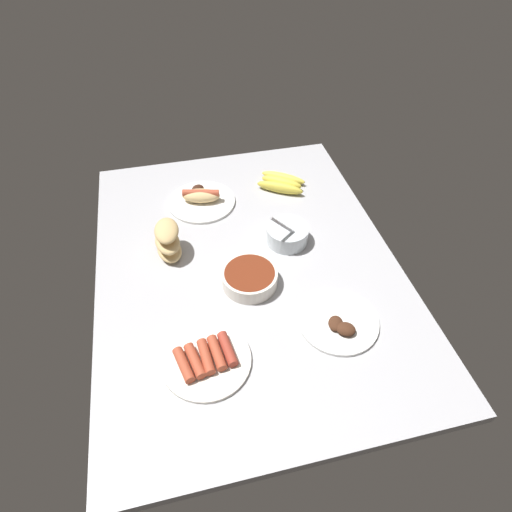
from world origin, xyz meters
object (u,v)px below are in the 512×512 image
at_px(plate_hotdog_assembled, 201,199).
at_px(plate_grilled_meat, 339,322).
at_px(bowl_chili, 250,277).
at_px(banana_bunch, 281,183).
at_px(bowl_coleslaw, 287,234).
at_px(plate_sausages, 206,359).
at_px(bread_stack, 168,241).

bearing_deg(plate_hotdog_assembled, plate_grilled_meat, 25.35).
bearing_deg(bowl_chili, plate_grilled_meat, 46.00).
height_order(banana_bunch, bowl_coleslaw, bowl_coleslaw).
distance_m(plate_hotdog_assembled, plate_sausages, 0.64).
xyz_separation_m(plate_grilled_meat, bread_stack, (-0.37, -0.42, 0.05)).
relative_size(plate_hotdog_assembled, banana_bunch, 1.23).
relative_size(bowl_chili, plate_hotdog_assembled, 0.69).
relative_size(plate_hotdog_assembled, bowl_coleslaw, 1.57).
distance_m(plate_hotdog_assembled, bread_stack, 0.27).
distance_m(bowl_chili, bowl_coleslaw, 0.22).
xyz_separation_m(plate_grilled_meat, banana_bunch, (-0.62, 0.01, 0.01)).
xyz_separation_m(plate_hotdog_assembled, banana_bunch, (-0.02, 0.30, 0.00)).
xyz_separation_m(bowl_chili, plate_hotdog_assembled, (-0.41, -0.08, -0.01)).
relative_size(plate_grilled_meat, plate_sausages, 0.97).
height_order(banana_bunch, bread_stack, bread_stack).
relative_size(banana_bunch, bread_stack, 1.45).
relative_size(plate_sausages, bowl_coleslaw, 1.50).
relative_size(bowl_chili, plate_sausages, 0.72).
relative_size(banana_bunch, plate_sausages, 0.85).
relative_size(bowl_chili, bowl_coleslaw, 1.08).
height_order(plate_hotdog_assembled, banana_bunch, plate_hotdog_assembled).
relative_size(plate_hotdog_assembled, bread_stack, 1.78).
bearing_deg(bowl_chili, banana_bunch, 153.49).
height_order(bowl_chili, plate_hotdog_assembled, plate_hotdog_assembled).
xyz_separation_m(bowl_chili, bread_stack, (-0.18, -0.21, 0.03)).
bearing_deg(bowl_coleslaw, banana_bunch, 168.09).
distance_m(bowl_chili, plate_hotdog_assembled, 0.41).
height_order(plate_hotdog_assembled, bread_stack, bread_stack).
height_order(plate_hotdog_assembled, plate_sausages, plate_hotdog_assembled).
distance_m(banana_bunch, plate_sausages, 0.76).
bearing_deg(bowl_chili, bowl_coleslaw, 133.69).
distance_m(bread_stack, bowl_coleslaw, 0.37).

